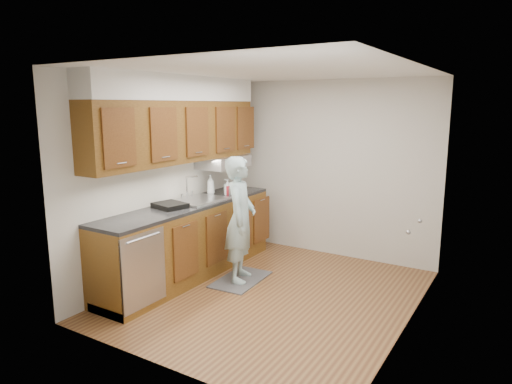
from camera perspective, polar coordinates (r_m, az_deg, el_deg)
floor at (r=5.38m, az=2.03°, el=-12.71°), size 3.50×3.50×0.00m
ceiling at (r=4.95m, az=2.23°, el=14.88°), size 3.50×3.50×0.00m
wall_left at (r=5.89m, az=-10.71°, el=1.85°), size 0.02×3.50×2.50m
wall_right at (r=4.49m, az=19.04°, el=-1.31°), size 0.02×3.50×2.50m
wall_back at (r=6.58m, az=9.62°, el=2.81°), size 3.00×0.02×2.50m
counter at (r=5.86m, az=-8.27°, el=-5.75°), size 0.64×2.80×1.30m
upper_cabinets at (r=5.75m, az=-9.39°, el=8.68°), size 0.47×2.80×1.21m
closet_door at (r=4.83m, az=19.52°, el=-3.26°), size 0.02×1.22×2.05m
floor_mat at (r=5.80m, az=-1.92°, el=-10.87°), size 0.53×0.85×0.02m
person at (r=5.53m, az=-1.98°, el=-2.39°), size 0.61×0.72×1.74m
soap_bottle_a at (r=6.28m, az=-5.67°, el=0.95°), size 0.12×0.12×0.28m
soap_bottle_b at (r=6.25m, az=-3.57°, el=0.64°), size 0.14×0.14×0.21m
soap_bottle_c at (r=6.56m, az=-2.76°, el=1.01°), size 0.19×0.19×0.19m
soda_can at (r=6.24m, az=-3.56°, el=0.21°), size 0.08×0.08×0.13m
steel_can at (r=6.24m, az=-3.39°, el=0.14°), size 0.08×0.08×0.11m
dish_rack at (r=5.55m, az=-10.71°, el=-1.65°), size 0.43×0.38×0.06m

